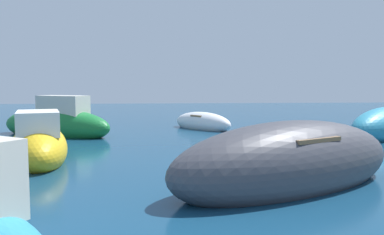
{
  "coord_description": "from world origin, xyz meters",
  "views": [
    {
      "loc": [
        -7.82,
        -3.59,
        2.16
      ],
      "look_at": [
        -6.51,
        12.35,
        0.79
      ],
      "focal_mm": 36.72,
      "sensor_mm": 36.0,
      "label": 1
    }
  ],
  "objects_px": {
    "moored_boat_4": "(56,124)",
    "moored_boat_3": "(202,123)",
    "moored_boat_1": "(290,163)",
    "moored_boat_7": "(39,145)"
  },
  "relations": [
    {
      "from": "moored_boat_1",
      "to": "moored_boat_4",
      "type": "relative_size",
      "value": 1.1
    },
    {
      "from": "moored_boat_1",
      "to": "moored_boat_4",
      "type": "bearing_deg",
      "value": -78.24
    },
    {
      "from": "moored_boat_1",
      "to": "moored_boat_4",
      "type": "xyz_separation_m",
      "value": [
        -7.06,
        8.87,
        -0.0
      ]
    },
    {
      "from": "moored_boat_4",
      "to": "moored_boat_7",
      "type": "height_order",
      "value": "moored_boat_4"
    },
    {
      "from": "moored_boat_3",
      "to": "moored_boat_7",
      "type": "distance_m",
      "value": 9.29
    },
    {
      "from": "moored_boat_4",
      "to": "moored_boat_1",
      "type": "bearing_deg",
      "value": 157.05
    },
    {
      "from": "moored_boat_4",
      "to": "moored_boat_7",
      "type": "distance_m",
      "value": 5.79
    },
    {
      "from": "moored_boat_3",
      "to": "moored_boat_4",
      "type": "xyz_separation_m",
      "value": [
        -6.38,
        -1.86,
        0.21
      ]
    },
    {
      "from": "moored_boat_1",
      "to": "moored_boat_3",
      "type": "distance_m",
      "value": 10.75
    },
    {
      "from": "moored_boat_4",
      "to": "moored_boat_3",
      "type": "bearing_deg",
      "value": -135.25
    }
  ]
}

